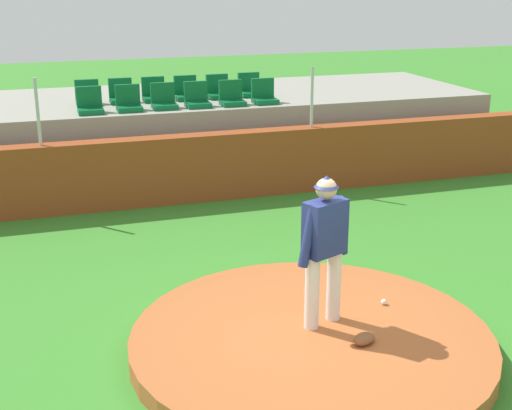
{
  "coord_description": "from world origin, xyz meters",
  "views": [
    {
      "loc": [
        -2.83,
        -6.76,
        4.2
      ],
      "look_at": [
        0.0,
        2.11,
        1.13
      ],
      "focal_mm": 49.58,
      "sensor_mm": 36.0,
      "label": 1
    }
  ],
  "objects_px": {
    "fielding_glove": "(364,339)",
    "stadium_chair_5": "(264,96)",
    "baseball": "(384,302)",
    "stadium_chair_10": "(218,91)",
    "stadium_chair_1": "(129,103)",
    "stadium_chair_4": "(232,97)",
    "stadium_chair_8": "(154,94)",
    "stadium_chair_0": "(90,105)",
    "pitcher": "(325,240)",
    "stadium_chair_6": "(88,97)",
    "stadium_chair_7": "(121,95)",
    "stadium_chair_9": "(186,92)",
    "stadium_chair_3": "(197,99)",
    "stadium_chair_2": "(164,101)",
    "stadium_chair_11": "(250,89)"
  },
  "relations": [
    {
      "from": "stadium_chair_5",
      "to": "stadium_chair_10",
      "type": "bearing_deg",
      "value": -50.02
    },
    {
      "from": "stadium_chair_1",
      "to": "stadium_chair_5",
      "type": "bearing_deg",
      "value": 179.87
    },
    {
      "from": "stadium_chair_1",
      "to": "stadium_chair_6",
      "type": "height_order",
      "value": "same"
    },
    {
      "from": "stadium_chair_4",
      "to": "stadium_chair_7",
      "type": "bearing_deg",
      "value": -24.1
    },
    {
      "from": "stadium_chair_10",
      "to": "fielding_glove",
      "type": "bearing_deg",
      "value": 86.25
    },
    {
      "from": "stadium_chair_1",
      "to": "stadium_chair_4",
      "type": "xyz_separation_m",
      "value": [
        2.1,
        -0.02,
        0.0
      ]
    },
    {
      "from": "fielding_glove",
      "to": "stadium_chair_5",
      "type": "bearing_deg",
      "value": -128.62
    },
    {
      "from": "pitcher",
      "to": "stadium_chair_7",
      "type": "distance_m",
      "value": 7.99
    },
    {
      "from": "stadium_chair_10",
      "to": "stadium_chair_8",
      "type": "bearing_deg",
      "value": -1.43
    },
    {
      "from": "stadium_chair_2",
      "to": "stadium_chair_8",
      "type": "relative_size",
      "value": 1.0
    },
    {
      "from": "stadium_chair_5",
      "to": "stadium_chair_8",
      "type": "relative_size",
      "value": 1.0
    },
    {
      "from": "stadium_chair_3",
      "to": "stadium_chair_4",
      "type": "bearing_deg",
      "value": 178.36
    },
    {
      "from": "stadium_chair_10",
      "to": "baseball",
      "type": "bearing_deg",
      "value": 90.87
    },
    {
      "from": "fielding_glove",
      "to": "stadium_chair_1",
      "type": "distance_m",
      "value": 7.82
    },
    {
      "from": "stadium_chair_6",
      "to": "stadium_chair_8",
      "type": "distance_m",
      "value": 1.37
    },
    {
      "from": "fielding_glove",
      "to": "stadium_chair_5",
      "type": "height_order",
      "value": "stadium_chair_5"
    },
    {
      "from": "stadium_chair_2",
      "to": "stadium_chair_11",
      "type": "bearing_deg",
      "value": -156.51
    },
    {
      "from": "stadium_chair_9",
      "to": "stadium_chair_5",
      "type": "bearing_deg",
      "value": 147.62
    },
    {
      "from": "stadium_chair_5",
      "to": "stadium_chair_6",
      "type": "height_order",
      "value": "same"
    },
    {
      "from": "stadium_chair_8",
      "to": "stadium_chair_10",
      "type": "height_order",
      "value": "same"
    },
    {
      "from": "baseball",
      "to": "stadium_chair_3",
      "type": "bearing_deg",
      "value": 96.69
    },
    {
      "from": "pitcher",
      "to": "stadium_chair_2",
      "type": "distance_m",
      "value": 7.0
    },
    {
      "from": "stadium_chair_6",
      "to": "stadium_chair_0",
      "type": "bearing_deg",
      "value": 87.59
    },
    {
      "from": "fielding_glove",
      "to": "stadium_chair_8",
      "type": "distance_m",
      "value": 8.63
    },
    {
      "from": "stadium_chair_4",
      "to": "baseball",
      "type": "bearing_deg",
      "value": 90.58
    },
    {
      "from": "stadium_chair_0",
      "to": "stadium_chair_2",
      "type": "height_order",
      "value": "same"
    },
    {
      "from": "baseball",
      "to": "stadium_chair_11",
      "type": "height_order",
      "value": "stadium_chair_11"
    },
    {
      "from": "stadium_chair_6",
      "to": "stadium_chair_3",
      "type": "bearing_deg",
      "value": 156.12
    },
    {
      "from": "stadium_chair_6",
      "to": "stadium_chair_11",
      "type": "relative_size",
      "value": 1.0
    },
    {
      "from": "pitcher",
      "to": "stadium_chair_10",
      "type": "bearing_deg",
      "value": 62.03
    },
    {
      "from": "stadium_chair_1",
      "to": "stadium_chair_6",
      "type": "distance_m",
      "value": 1.17
    },
    {
      "from": "stadium_chair_7",
      "to": "stadium_chair_0",
      "type": "bearing_deg",
      "value": 52.94
    },
    {
      "from": "stadium_chair_5",
      "to": "stadium_chair_7",
      "type": "relative_size",
      "value": 1.0
    },
    {
      "from": "stadium_chair_0",
      "to": "stadium_chair_7",
      "type": "height_order",
      "value": "same"
    },
    {
      "from": "stadium_chair_11",
      "to": "stadium_chair_9",
      "type": "bearing_deg",
      "value": 0.82
    },
    {
      "from": "stadium_chair_9",
      "to": "baseball",
      "type": "bearing_deg",
      "value": 96.09
    },
    {
      "from": "baseball",
      "to": "stadium_chair_8",
      "type": "relative_size",
      "value": 0.15
    },
    {
      "from": "stadium_chair_6",
      "to": "stadium_chair_4",
      "type": "bearing_deg",
      "value": 161.42
    },
    {
      "from": "pitcher",
      "to": "stadium_chair_10",
      "type": "xyz_separation_m",
      "value": [
        0.81,
        7.83,
        0.48
      ]
    },
    {
      "from": "baseball",
      "to": "stadium_chair_10",
      "type": "bearing_deg",
      "value": 90.87
    },
    {
      "from": "stadium_chair_0",
      "to": "stadium_chair_10",
      "type": "height_order",
      "value": "same"
    },
    {
      "from": "pitcher",
      "to": "fielding_glove",
      "type": "bearing_deg",
      "value": -88.21
    },
    {
      "from": "stadium_chair_0",
      "to": "stadium_chair_4",
      "type": "height_order",
      "value": "same"
    },
    {
      "from": "pitcher",
      "to": "stadium_chair_0",
      "type": "relative_size",
      "value": 3.65
    },
    {
      "from": "baseball",
      "to": "stadium_chair_10",
      "type": "distance_m",
      "value": 7.76
    },
    {
      "from": "pitcher",
      "to": "stadium_chair_5",
      "type": "height_order",
      "value": "stadium_chair_5"
    },
    {
      "from": "fielding_glove",
      "to": "stadium_chair_7",
      "type": "bearing_deg",
      "value": -108.61
    },
    {
      "from": "stadium_chair_3",
      "to": "stadium_chair_9",
      "type": "relative_size",
      "value": 1.0
    },
    {
      "from": "baseball",
      "to": "stadium_chair_1",
      "type": "height_order",
      "value": "stadium_chair_1"
    },
    {
      "from": "stadium_chair_8",
      "to": "stadium_chair_10",
      "type": "xyz_separation_m",
      "value": [
        1.39,
        -0.03,
        0.0
      ]
    }
  ]
}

